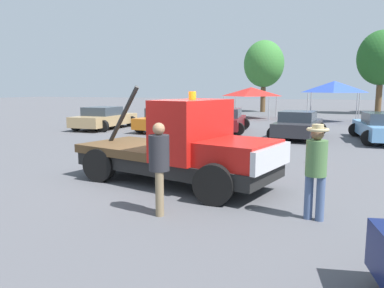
% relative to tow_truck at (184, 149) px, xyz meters
% --- Properties ---
extents(ground_plane, '(160.00, 160.00, 0.00)m').
position_rel_tow_truck_xyz_m(ground_plane, '(-0.32, 0.08, -0.92)').
color(ground_plane, '#545459').
extents(tow_truck, '(5.67, 3.19, 2.51)m').
position_rel_tow_truck_xyz_m(tow_truck, '(0.00, 0.00, 0.00)').
color(tow_truck, black).
rests_on(tow_truck, ground).
extents(person_near_truck, '(0.40, 0.40, 1.79)m').
position_rel_tow_truck_xyz_m(person_near_truck, '(3.24, -1.49, 0.13)').
color(person_near_truck, '#475B84').
rests_on(person_near_truck, ground).
extents(person_at_hood, '(0.40, 0.40, 1.79)m').
position_rel_tow_truck_xyz_m(person_at_hood, '(0.42, -2.25, 0.11)').
color(person_at_hood, '#847051').
rests_on(person_at_hood, ground).
extents(parked_car_tan, '(2.59, 4.78, 1.34)m').
position_rel_tow_truck_xyz_m(parked_car_tan, '(-9.66, 10.60, -0.27)').
color(parked_car_tan, tan).
rests_on(parked_car_tan, ground).
extents(parked_car_orange, '(2.69, 4.78, 1.34)m').
position_rel_tow_truck_xyz_m(parked_car_orange, '(-5.59, 10.91, -0.28)').
color(parked_car_orange, orange).
rests_on(parked_car_orange, ground).
extents(parked_car_maroon, '(2.75, 4.47, 1.34)m').
position_rel_tow_truck_xyz_m(parked_car_maroon, '(-2.29, 11.63, -0.28)').
color(parked_car_maroon, maroon).
rests_on(parked_car_maroon, ground).
extents(parked_car_charcoal, '(2.58, 4.59, 1.34)m').
position_rel_tow_truck_xyz_m(parked_car_charcoal, '(1.76, 10.45, -0.28)').
color(parked_car_charcoal, '#2D2D33').
rests_on(parked_car_charcoal, ground).
extents(parked_car_skyblue, '(2.92, 5.09, 1.34)m').
position_rel_tow_truck_xyz_m(parked_car_skyblue, '(5.56, 10.58, -0.27)').
color(parked_car_skyblue, '#669ED1').
rests_on(parked_car_skyblue, ground).
extents(canopy_tent_red, '(3.63, 3.63, 2.53)m').
position_rel_tow_truck_xyz_m(canopy_tent_red, '(-3.10, 21.70, 1.25)').
color(canopy_tent_red, '#9E9EA3').
rests_on(canopy_tent_red, ground).
extents(canopy_tent_blue, '(3.41, 3.41, 2.97)m').
position_rel_tow_truck_xyz_m(canopy_tent_blue, '(3.19, 20.76, 1.63)').
color(canopy_tent_blue, '#9E9EA3').
rests_on(canopy_tent_blue, ground).
extents(tree_center, '(4.10, 4.10, 7.32)m').
position_rel_tow_truck_xyz_m(tree_center, '(-3.83, 30.69, 3.99)').
color(tree_center, brown).
rests_on(tree_center, ground).
extents(tree_right, '(4.39, 4.39, 7.83)m').
position_rel_tow_truck_xyz_m(tree_right, '(7.09, 31.28, 4.33)').
color(tree_right, brown).
rests_on(tree_right, ground).
extents(traffic_cone, '(0.40, 0.40, 0.55)m').
position_rel_tow_truck_xyz_m(traffic_cone, '(2.96, 4.03, -0.67)').
color(traffic_cone, black).
rests_on(traffic_cone, ground).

